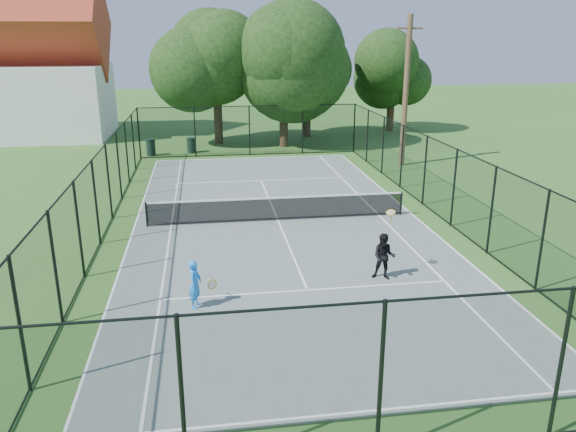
{
  "coord_description": "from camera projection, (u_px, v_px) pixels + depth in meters",
  "views": [
    {
      "loc": [
        -2.71,
        -20.7,
        6.97
      ],
      "look_at": [
        -0.05,
        -3.0,
        1.2
      ],
      "focal_mm": 35.0,
      "sensor_mm": 36.0,
      "label": 1
    }
  ],
  "objects": [
    {
      "name": "tree_near_right",
      "position": [
        307.0,
        73.0,
        39.24
      ],
      "size": [
        5.1,
        5.1,
        7.04
      ],
      "color": "#332114",
      "rests_on": "ground"
    },
    {
      "name": "fence",
      "position": [
        278.0,
        185.0,
        21.54
      ],
      "size": [
        13.1,
        26.1,
        3.0
      ],
      "color": "black",
      "rests_on": "ground"
    },
    {
      "name": "tennis_court",
      "position": [
        278.0,
        221.0,
        21.99
      ],
      "size": [
        11.0,
        24.0,
        0.06
      ],
      "primitive_type": "cube",
      "color": "slate",
      "rests_on": "ground"
    },
    {
      "name": "tree_far_right",
      "position": [
        392.0,
        75.0,
        41.89
      ],
      "size": [
        5.02,
        5.02,
        6.64
      ],
      "color": "#332114",
      "rests_on": "ground"
    },
    {
      "name": "tree_near_mid",
      "position": [
        284.0,
        56.0,
        35.19
      ],
      "size": [
        7.09,
        7.09,
        9.28
      ],
      "color": "#332114",
      "rests_on": "ground"
    },
    {
      "name": "tree_near_left",
      "position": [
        216.0,
        58.0,
        36.22
      ],
      "size": [
        6.96,
        6.96,
        9.08
      ],
      "color": "#332114",
      "rests_on": "ground"
    },
    {
      "name": "tennis_net",
      "position": [
        278.0,
        208.0,
        21.82
      ],
      "size": [
        10.08,
        0.08,
        0.95
      ],
      "color": "black",
      "rests_on": "tennis_court"
    },
    {
      "name": "ground",
      "position": [
        278.0,
        222.0,
        22.0
      ],
      "size": [
        120.0,
        120.0,
        0.0
      ],
      "primitive_type": "plane",
      "color": "#326522"
    },
    {
      "name": "player_blue",
      "position": [
        195.0,
        284.0,
        14.79
      ],
      "size": [
        0.81,
        0.56,
        1.34
      ],
      "color": "#1C85F3",
      "rests_on": "tennis_court"
    },
    {
      "name": "trash_bin_right",
      "position": [
        191.0,
        145.0,
        34.83
      ],
      "size": [
        0.58,
        0.58,
        0.93
      ],
      "color": "black",
      "rests_on": "ground"
    },
    {
      "name": "trash_bin_left",
      "position": [
        151.0,
        147.0,
        33.93
      ],
      "size": [
        0.58,
        0.58,
        1.03
      ],
      "color": "black",
      "rests_on": "ground"
    },
    {
      "name": "player_black",
      "position": [
        384.0,
        256.0,
        16.52
      ],
      "size": [
        0.84,
        1.01,
        2.02
      ],
      "color": "black",
      "rests_on": "tennis_court"
    },
    {
      "name": "utility_pole",
      "position": [
        406.0,
        91.0,
        30.38
      ],
      "size": [
        1.4,
        0.3,
        8.05
      ],
      "color": "#4C3823",
      "rests_on": "ground"
    }
  ]
}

